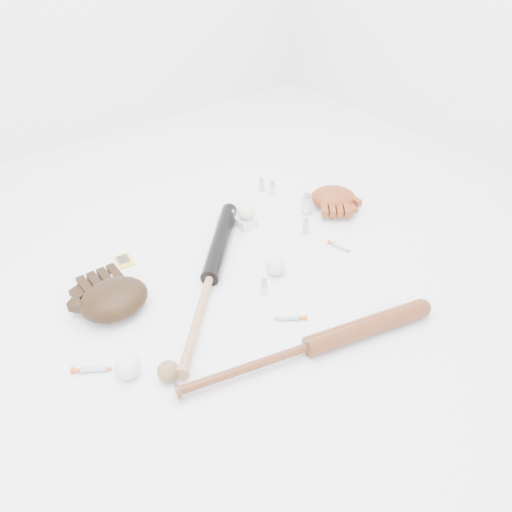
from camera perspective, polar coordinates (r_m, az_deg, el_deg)
bat_dark at (r=1.87m, az=-5.29°, el=-2.43°), size 0.72×0.73×0.07m
bat_wood at (r=1.63m, az=6.10°, el=-10.25°), size 0.92×0.30×0.07m
glove_dark at (r=1.82m, az=-15.92°, el=-4.71°), size 0.30×0.30×0.10m
glove_tan at (r=2.33m, az=8.84°, el=6.66°), size 0.34×0.34×0.09m
trading_card at (r=2.06m, az=-14.82°, el=-0.55°), size 0.07×0.09×0.00m
pedestal at (r=2.17m, az=-1.15°, el=3.89°), size 0.08×0.08×0.04m
baseball_on_pedestal at (r=2.14m, az=-1.17°, el=5.23°), size 0.08×0.08×0.08m
baseball_left at (r=1.61m, az=-14.46°, el=-12.14°), size 0.08×0.08×0.08m
baseball_upper at (r=1.92m, az=-16.20°, el=-2.98°), size 0.06×0.06×0.06m
baseball_mid at (r=1.91m, az=2.25°, el=-1.14°), size 0.08×0.08×0.08m
baseball_aged at (r=1.58m, az=-10.00°, el=-12.86°), size 0.07×0.07×0.07m
syringe_0 at (r=1.67m, az=-17.95°, el=-12.20°), size 0.16×0.12×0.02m
syringe_1 at (r=1.75m, az=3.70°, el=-7.08°), size 0.14×0.11×0.02m
syringe_2 at (r=2.25m, az=-3.95°, el=4.80°), size 0.13×0.14×0.02m
syringe_3 at (r=2.08m, az=9.68°, el=1.03°), size 0.06×0.14×0.02m
vial_0 at (r=2.43m, az=0.62°, el=8.17°), size 0.02×0.02×0.06m
vial_1 at (r=2.19m, az=-2.74°, el=4.49°), size 0.03×0.03×0.06m
vial_2 at (r=2.14m, az=5.69°, el=3.41°), size 0.03×0.03×0.07m
vial_3 at (r=2.26m, az=5.80°, el=5.96°), size 0.04×0.04×0.10m
vial_4 at (r=1.83m, az=0.93°, el=-3.49°), size 0.03×0.03×0.06m
vial_5 at (r=2.40m, az=1.91°, el=7.82°), size 0.02×0.02×0.06m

